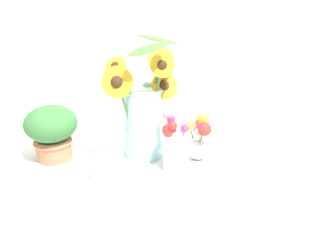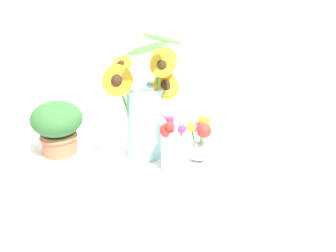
{
  "view_description": "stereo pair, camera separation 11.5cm",
  "coord_description": "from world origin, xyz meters",
  "px_view_note": "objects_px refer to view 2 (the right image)",
  "views": [
    {
      "loc": [
        0.14,
        -0.94,
        0.58
      ],
      "look_at": [
        -0.01,
        0.11,
        0.13
      ],
      "focal_mm": 42.0,
      "sensor_mm": 36.0,
      "label": 1
    },
    {
      "loc": [
        0.25,
        -0.91,
        0.58
      ],
      "look_at": [
        -0.01,
        0.11,
        0.13
      ],
      "focal_mm": 42.0,
      "sensor_mm": 36.0,
      "label": 2
    }
  ],
  "objects_px": {
    "serving_tray": "(168,163)",
    "potted_plant": "(57,125)",
    "vase_small_center": "(172,144)",
    "vase_bulb_right": "(199,140)",
    "mason_jar_sunflowers": "(146,110)"
  },
  "relations": [
    {
      "from": "vase_small_center",
      "to": "vase_bulb_right",
      "type": "bearing_deg",
      "value": 48.83
    },
    {
      "from": "vase_small_center",
      "to": "serving_tray",
      "type": "bearing_deg",
      "value": 116.73
    },
    {
      "from": "mason_jar_sunflowers",
      "to": "vase_small_center",
      "type": "xyz_separation_m",
      "value": [
        0.1,
        -0.08,
        -0.06
      ]
    },
    {
      "from": "potted_plant",
      "to": "serving_tray",
      "type": "bearing_deg",
      "value": -0.07
    },
    {
      "from": "serving_tray",
      "to": "potted_plant",
      "type": "xyz_separation_m",
      "value": [
        -0.36,
        0.0,
        0.09
      ]
    },
    {
      "from": "serving_tray",
      "to": "vase_small_center",
      "type": "distance_m",
      "value": 0.1
    },
    {
      "from": "vase_small_center",
      "to": "potted_plant",
      "type": "height_order",
      "value": "vase_small_center"
    },
    {
      "from": "serving_tray",
      "to": "vase_small_center",
      "type": "height_order",
      "value": "vase_small_center"
    },
    {
      "from": "potted_plant",
      "to": "vase_small_center",
      "type": "bearing_deg",
      "value": -6.68
    },
    {
      "from": "vase_bulb_right",
      "to": "potted_plant",
      "type": "distance_m",
      "value": 0.45
    },
    {
      "from": "serving_tray",
      "to": "vase_bulb_right",
      "type": "distance_m",
      "value": 0.12
    },
    {
      "from": "mason_jar_sunflowers",
      "to": "serving_tray",
      "type": "bearing_deg",
      "value": -23.69
    },
    {
      "from": "mason_jar_sunflowers",
      "to": "vase_small_center",
      "type": "height_order",
      "value": "mason_jar_sunflowers"
    },
    {
      "from": "serving_tray",
      "to": "potted_plant",
      "type": "height_order",
      "value": "potted_plant"
    },
    {
      "from": "vase_small_center",
      "to": "vase_bulb_right",
      "type": "distance_m",
      "value": 0.1
    }
  ]
}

